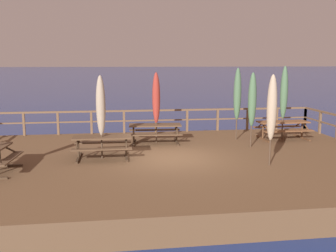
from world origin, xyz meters
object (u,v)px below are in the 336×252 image
picnic_table_back_right (102,142)px  patio_umbrella_tall_mid_left (272,108)px  patio_umbrella_short_front (252,100)px  patio_umbrella_tall_front (237,94)px  patio_umbrella_tall_back_left (101,106)px  patio_umbrella_tall_back_right (284,93)px  patio_umbrella_short_mid (156,98)px  picnic_table_back_left (283,126)px  picnic_table_mid_centre (155,129)px

picnic_table_back_right → patio_umbrella_tall_mid_left: 5.80m
patio_umbrella_short_front → patio_umbrella_tall_front: bearing=94.8°
patio_umbrella_tall_back_left → patio_umbrella_tall_back_right: bearing=17.5°
patio_umbrella_short_mid → patio_umbrella_tall_mid_left: patio_umbrella_tall_mid_left is taller
patio_umbrella_short_mid → patio_umbrella_short_front: bearing=-20.3°
patio_umbrella_tall_mid_left → patio_umbrella_short_front: 2.72m
picnic_table_back_left → patio_umbrella_tall_mid_left: patio_umbrella_tall_mid_left is taller
picnic_table_mid_centre → patio_umbrella_short_front: size_ratio=0.76×
patio_umbrella_tall_back_right → picnic_table_mid_centre: bearing=-179.2°
picnic_table_back_left → patio_umbrella_short_front: bearing=-144.7°
patio_umbrella_short_mid → patio_umbrella_tall_back_left: bearing=-132.2°
patio_umbrella_tall_mid_left → patio_umbrella_short_mid: bearing=128.9°
patio_umbrella_tall_back_left → patio_umbrella_tall_mid_left: (5.41, -1.65, 0.04)m
picnic_table_mid_centre → picnic_table_back_left: (5.59, 0.07, 0.00)m
patio_umbrella_tall_back_left → picnic_table_back_left: bearing=17.4°
patio_umbrella_tall_back_left → patio_umbrella_tall_front: patio_umbrella_tall_front is taller
picnic_table_back_left → patio_umbrella_tall_mid_left: 4.84m
picnic_table_back_right → patio_umbrella_tall_back_left: (-0.02, -0.05, 1.26)m
picnic_table_mid_centre → patio_umbrella_tall_back_right: size_ratio=0.70×
patio_umbrella_tall_back_left → patio_umbrella_tall_mid_left: bearing=-17.0°
picnic_table_back_left → patio_umbrella_tall_back_right: patio_umbrella_tall_back_right is taller
patio_umbrella_tall_front → picnic_table_mid_centre: bearing=-177.3°
patio_umbrella_short_front → patio_umbrella_tall_back_left: bearing=-169.7°
picnic_table_back_right → patio_umbrella_tall_front: patio_umbrella_tall_front is taller
patio_umbrella_tall_back_left → patio_umbrella_tall_back_right: size_ratio=0.91×
picnic_table_back_left → patio_umbrella_tall_front: 2.48m
picnic_table_back_left → patio_umbrella_tall_back_left: size_ratio=0.77×
patio_umbrella_tall_back_right → patio_umbrella_short_front: bearing=-144.3°
picnic_table_back_right → patio_umbrella_tall_front: (5.61, 2.45, 1.39)m
patio_umbrella_tall_back_left → patio_umbrella_tall_back_right: 8.04m
picnic_table_mid_centre → patio_umbrella_tall_back_left: 3.39m
picnic_table_back_left → patio_umbrella_tall_front: size_ratio=0.72×
patio_umbrella_tall_mid_left → patio_umbrella_short_front: patio_umbrella_tall_mid_left is taller
patio_umbrella_short_front → patio_umbrella_short_mid: bearing=159.7°
picnic_table_mid_centre → patio_umbrella_tall_mid_left: bearing=-50.4°
patio_umbrella_short_mid → patio_umbrella_tall_back_right: (5.51, 0.04, 0.16)m
picnic_table_mid_centre → patio_umbrella_tall_mid_left: 5.35m
patio_umbrella_short_mid → patio_umbrella_tall_back_right: patio_umbrella_tall_back_right is taller
patio_umbrella_tall_back_left → patio_umbrella_tall_back_right: patio_umbrella_tall_back_right is taller
patio_umbrella_short_mid → patio_umbrella_tall_front: patio_umbrella_tall_front is taller
patio_umbrella_short_mid → patio_umbrella_tall_mid_left: bearing=-51.1°
patio_umbrella_tall_mid_left → patio_umbrella_tall_front: 4.17m
patio_umbrella_tall_back_left → patio_umbrella_tall_front: 6.16m
picnic_table_mid_centre → patio_umbrella_tall_mid_left: size_ratio=0.75×
picnic_table_back_right → patio_umbrella_tall_back_left: bearing=-107.3°
picnic_table_mid_centre → picnic_table_back_right: same height
patio_umbrella_tall_back_right → patio_umbrella_tall_back_left: bearing=-162.5°
patio_umbrella_tall_back_left → patio_umbrella_tall_front: bearing=24.0°
picnic_table_back_right → patio_umbrella_tall_mid_left: (5.39, -1.71, 1.30)m
picnic_table_back_left → patio_umbrella_short_front: patio_umbrella_short_front is taller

